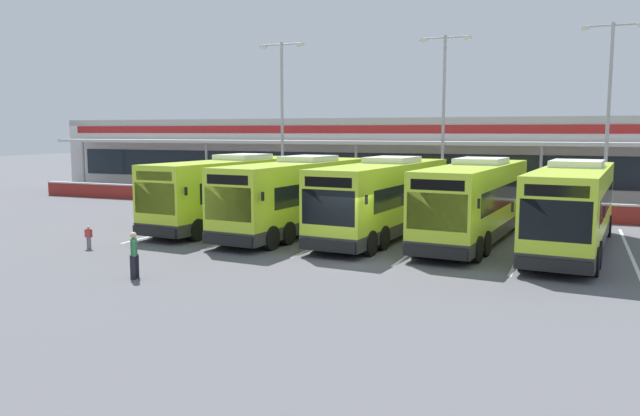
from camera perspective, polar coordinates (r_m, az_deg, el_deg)
ground_plane at (r=24.55m, az=2.22°, el=-4.75°), size 200.00×200.00×0.00m
terminal_building at (r=50.20m, az=12.91°, el=4.58°), size 70.00×13.00×6.00m
red_barrier_wall at (r=38.24m, az=9.73°, el=0.25°), size 60.00×0.40×1.10m
coach_bus_leftmost at (r=33.33m, az=-7.93°, el=1.42°), size 3.77×12.32×3.78m
coach_bus_left_centre at (r=30.86m, az=-1.91°, el=1.03°), size 3.77×12.32×3.78m
coach_bus_centre at (r=29.77m, az=5.92°, el=0.78°), size 3.77×12.32×3.78m
coach_bus_right_centre at (r=29.21m, az=14.01°, el=0.49°), size 3.77×12.32×3.78m
coach_bus_rightmost at (r=28.13m, az=22.11°, el=-0.07°), size 3.77×12.32×3.78m
bay_stripe_far_west at (r=34.54m, az=-10.82°, el=-1.42°), size 0.14×13.00×0.01m
bay_stripe_west at (r=32.45m, az=-4.60°, el=-1.86°), size 0.14×13.00×0.01m
bay_stripe_mid_west at (r=30.80m, az=2.39°, el=-2.33°), size 0.14×13.00×0.01m
bay_stripe_centre at (r=29.65m, az=10.05°, el=-2.80°), size 0.14×13.00×0.01m
bay_stripe_mid_east at (r=29.07m, az=18.18°, el=-3.24°), size 0.14×13.00×0.01m
bay_stripe_east at (r=29.09m, az=26.47°, el=-3.62°), size 0.14×13.00×0.01m
pedestrian_with_handbag at (r=22.19m, az=-16.65°, el=-4.06°), size 0.53×0.60×1.62m
pedestrian_child at (r=28.42m, az=-20.41°, el=-2.46°), size 0.33×0.18×1.00m
lamp_post_west at (r=43.28m, az=-3.49°, el=8.72°), size 3.24×0.28×11.00m
lamp_post_centre at (r=40.83m, az=11.24°, el=8.70°), size 3.24×0.28×11.00m
lamp_post_east at (r=39.01m, az=24.90°, el=8.27°), size 3.24×0.28×11.00m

